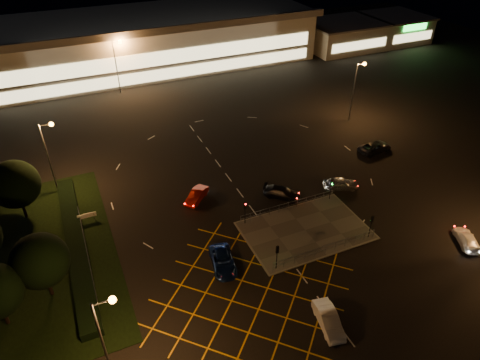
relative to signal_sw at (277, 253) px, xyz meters
name	(u,v)px	position (x,y,z in m)	size (l,w,h in m)	color
ground	(282,225)	(4.00, 5.99, -2.37)	(180.00, 180.00, 0.00)	black
pedestrian_island	(305,230)	(6.00, 3.99, -2.31)	(14.00, 9.00, 0.12)	#4C4944
grass_verge	(29,260)	(-24.00, 11.99, -2.33)	(18.00, 30.00, 0.08)	black
hedge	(76,244)	(-19.00, 11.99, -1.87)	(2.00, 26.00, 1.00)	black
supermarket	(150,40)	(4.00, 67.95, 2.95)	(72.00, 26.50, 10.50)	beige
retail_unit_a	(343,35)	(50.00, 59.97, 0.85)	(18.80, 14.80, 6.35)	beige
retail_unit_b	(394,27)	(66.00, 59.95, 0.85)	(14.80, 14.80, 6.35)	beige
streetlight_sw	(106,333)	(-17.56, -6.01, 4.20)	(1.78, 0.56, 10.03)	slate
streetlight_nw	(49,149)	(-19.56, 23.99, 4.20)	(1.78, 0.56, 10.03)	slate
streetlight_ne	(357,83)	(28.44, 25.99, 4.20)	(1.78, 0.56, 10.03)	slate
streetlight_far_left	(118,59)	(-5.56, 53.99, 4.20)	(1.78, 0.56, 10.03)	slate
streetlight_far_right	(297,32)	(34.44, 55.99, 4.20)	(1.78, 0.56, 10.03)	slate
signal_sw	(277,253)	(0.00, 0.00, 0.00)	(0.28, 0.30, 3.15)	black
signal_se	(371,222)	(12.00, 0.00, 0.00)	(0.28, 0.30, 3.15)	black
signal_nw	(245,209)	(0.00, 7.99, 0.00)	(0.28, 0.30, 3.15)	black
signal_ne	(331,185)	(12.00, 7.99, 0.00)	(0.28, 0.30, 3.15)	black
tree_c	(15,184)	(-24.00, 19.99, 2.59)	(5.76, 5.76, 7.84)	black
tree_e	(40,261)	(-22.00, 5.99, 2.28)	(5.40, 5.40, 7.35)	black
car_queue_white	(329,320)	(1.07, -8.19, -1.60)	(1.62, 4.65, 1.53)	silver
car_left_blue	(223,261)	(-4.99, 2.67, -1.65)	(2.39, 5.19, 1.44)	navy
car_far_dkgrey	(282,192)	(6.64, 10.99, -1.66)	(1.99, 4.91, 1.42)	black
car_right_silver	(341,183)	(14.74, 9.51, -1.58)	(1.87, 4.64, 1.58)	#A9ACB0
car_circ_red	(197,196)	(-3.73, 14.87, -1.67)	(1.48, 4.26, 1.40)	maroon
car_east_grey	(375,147)	(25.16, 15.50, -1.62)	(2.47, 5.36, 1.49)	black
car_approach_white	(467,239)	(21.57, -5.20, -1.72)	(1.82, 4.47, 1.30)	white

